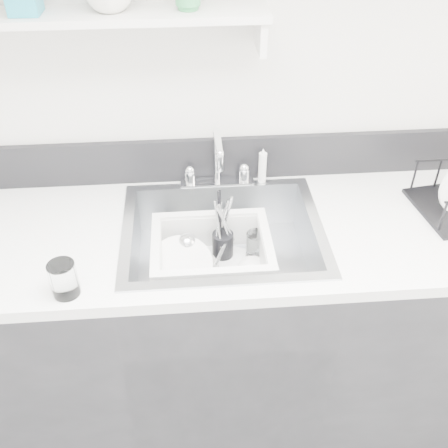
{
  "coord_description": "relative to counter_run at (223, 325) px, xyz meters",
  "views": [
    {
      "loc": [
        -0.1,
        -0.11,
        1.97
      ],
      "look_at": [
        0.0,
        1.14,
        0.98
      ],
      "focal_mm": 42.0,
      "sensor_mm": 36.0,
      "label": 1
    }
  ],
  "objects": [
    {
      "name": "room_shell",
      "position": [
        0.0,
        -0.8,
        1.22
      ],
      "size": [
        3.5,
        3.0,
        2.6
      ],
      "color": "silver",
      "rests_on": "ground"
    },
    {
      "name": "counter_run",
      "position": [
        0.0,
        0.0,
        0.0
      ],
      "size": [
        3.2,
        0.62,
        0.92
      ],
      "color": "black",
      "rests_on": "ground"
    },
    {
      "name": "backsplash",
      "position": [
        0.0,
        0.3,
        0.54
      ],
      "size": [
        3.2,
        0.02,
        0.16
      ],
      "primitive_type": "cube",
      "color": "black",
      "rests_on": "counter_run"
    },
    {
      "name": "sink",
      "position": [
        0.0,
        0.0,
        0.37
      ],
      "size": [
        0.64,
        0.52,
        0.2
      ],
      "primitive_type": null,
      "color": "silver",
      "rests_on": "counter_run"
    },
    {
      "name": "faucet",
      "position": [
        0.0,
        0.25,
        0.52
      ],
      "size": [
        0.26,
        0.18,
        0.23
      ],
      "color": "silver",
      "rests_on": "counter_run"
    },
    {
      "name": "side_sprayer",
      "position": [
        0.16,
        0.25,
        0.53
      ],
      "size": [
        0.03,
        0.03,
        0.14
      ],
      "primitive_type": "cylinder",
      "color": "white",
      "rests_on": "counter_run"
    },
    {
      "name": "wall_shelf",
      "position": [
        -0.35,
        0.23,
        1.05
      ],
      "size": [
        1.0,
        0.16,
        0.12
      ],
      "color": "silver",
      "rests_on": "room_shell"
    },
    {
      "name": "wash_tub",
      "position": [
        -0.04,
        -0.03,
        0.37
      ],
      "size": [
        0.47,
        0.43,
        0.15
      ],
      "primitive_type": null,
      "rotation": [
        0.0,
        0.0,
        -0.39
      ],
      "color": "white",
      "rests_on": "sink"
    },
    {
      "name": "plate_stack",
      "position": [
        -0.13,
        -0.04,
        0.33
      ],
      "size": [
        0.25,
        0.24,
        0.1
      ],
      "rotation": [
        0.0,
        0.0,
        -0.1
      ],
      "color": "white",
      "rests_on": "wash_tub"
    },
    {
      "name": "utensil_cup",
      "position": [
        0.0,
        0.05,
        0.36
      ],
      "size": [
        0.07,
        0.07,
        0.24
      ],
      "rotation": [
        0.0,
        0.0,
        0.12
      ],
      "color": "black",
      "rests_on": "wash_tub"
    },
    {
      "name": "ladle",
      "position": [
        -0.05,
        0.02,
        0.35
      ],
      "size": [
        0.32,
        0.19,
        0.09
      ],
      "primitive_type": null,
      "rotation": [
        0.0,
        0.0,
        -0.29
      ],
      "color": "silver",
      "rests_on": "wash_tub"
    },
    {
      "name": "tumbler_in_tub",
      "position": [
        0.12,
        0.03,
        0.36
      ],
      "size": [
        0.07,
        0.07,
        0.1
      ],
      "primitive_type": "cylinder",
      "rotation": [
        0.0,
        0.0,
        0.02
      ],
      "color": "white",
      "rests_on": "wash_tub"
    },
    {
      "name": "tumbler_counter",
      "position": [
        -0.45,
        -0.25,
        0.51
      ],
      "size": [
        0.1,
        0.1,
        0.1
      ],
      "primitive_type": "cylinder",
      "rotation": [
        0.0,
        0.0,
        0.32
      ],
      "color": "white",
      "rests_on": "counter_run"
    },
    {
      "name": "bowl_small",
      "position": [
        0.09,
        -0.05,
        0.32
      ],
      "size": [
        0.13,
        0.13,
        0.03
      ],
      "primitive_type": "imported",
      "rotation": [
        0.0,
        0.0,
        0.36
      ],
      "color": "white",
      "rests_on": "wash_tub"
    }
  ]
}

